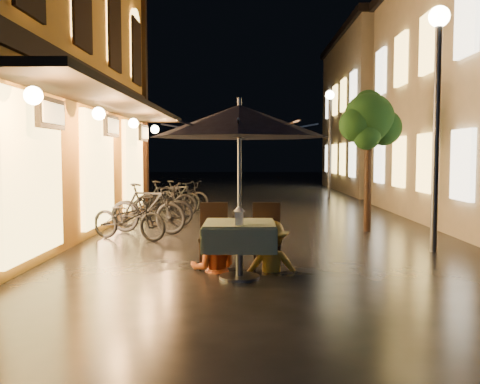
{
  "coord_description": "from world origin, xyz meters",
  "views": [
    {
      "loc": [
        -0.28,
        -7.33,
        1.7
      ],
      "look_at": [
        -0.38,
        0.52,
        1.15
      ],
      "focal_mm": 40.0,
      "sensor_mm": 36.0,
      "label": 1
    }
  ],
  "objects_px": {
    "cafe_table": "(239,236)",
    "person_orange": "(214,222)",
    "patio_umbrella": "(239,121)",
    "table_lantern": "(239,214)",
    "person_yellow": "(271,222)",
    "streetlamp_near": "(437,84)",
    "bicycle_0": "(129,218)"
  },
  "relations": [
    {
      "from": "person_yellow",
      "to": "streetlamp_near",
      "type": "bearing_deg",
      "value": -155.92
    },
    {
      "from": "cafe_table",
      "to": "patio_umbrella",
      "type": "distance_m",
      "value": 1.56
    },
    {
      "from": "person_yellow",
      "to": "bicycle_0",
      "type": "relative_size",
      "value": 0.83
    },
    {
      "from": "patio_umbrella",
      "to": "bicycle_0",
      "type": "relative_size",
      "value": 1.44
    },
    {
      "from": "table_lantern",
      "to": "person_yellow",
      "type": "relative_size",
      "value": 0.18
    },
    {
      "from": "person_yellow",
      "to": "patio_umbrella",
      "type": "bearing_deg",
      "value": 44.25
    },
    {
      "from": "streetlamp_near",
      "to": "patio_umbrella",
      "type": "distance_m",
      "value": 4.04
    },
    {
      "from": "cafe_table",
      "to": "patio_umbrella",
      "type": "height_order",
      "value": "patio_umbrella"
    },
    {
      "from": "streetlamp_near",
      "to": "person_orange",
      "type": "height_order",
      "value": "streetlamp_near"
    },
    {
      "from": "streetlamp_near",
      "to": "table_lantern",
      "type": "relative_size",
      "value": 16.92
    },
    {
      "from": "cafe_table",
      "to": "bicycle_0",
      "type": "bearing_deg",
      "value": 124.31
    },
    {
      "from": "table_lantern",
      "to": "streetlamp_near",
      "type": "bearing_deg",
      "value": 35.18
    },
    {
      "from": "streetlamp_near",
      "to": "person_yellow",
      "type": "xyz_separation_m",
      "value": [
        -2.92,
        -1.57,
        -2.21
      ]
    },
    {
      "from": "table_lantern",
      "to": "cafe_table",
      "type": "bearing_deg",
      "value": 90.0
    },
    {
      "from": "table_lantern",
      "to": "bicycle_0",
      "type": "relative_size",
      "value": 0.15
    },
    {
      "from": "cafe_table",
      "to": "person_orange",
      "type": "height_order",
      "value": "person_orange"
    },
    {
      "from": "table_lantern",
      "to": "person_yellow",
      "type": "bearing_deg",
      "value": 60.67
    },
    {
      "from": "bicycle_0",
      "to": "person_orange",
      "type": "bearing_deg",
      "value": -123.51
    },
    {
      "from": "table_lantern",
      "to": "person_orange",
      "type": "distance_m",
      "value": 0.91
    },
    {
      "from": "patio_umbrella",
      "to": "person_yellow",
      "type": "xyz_separation_m",
      "value": [
        0.46,
        0.51,
        -1.44
      ]
    },
    {
      "from": "person_orange",
      "to": "person_yellow",
      "type": "bearing_deg",
      "value": 178.39
    },
    {
      "from": "streetlamp_near",
      "to": "person_orange",
      "type": "distance_m",
      "value": 4.63
    },
    {
      "from": "cafe_table",
      "to": "person_yellow",
      "type": "height_order",
      "value": "person_yellow"
    },
    {
      "from": "streetlamp_near",
      "to": "person_orange",
      "type": "bearing_deg",
      "value": -157.18
    },
    {
      "from": "table_lantern",
      "to": "person_orange",
      "type": "xyz_separation_m",
      "value": [
        -0.38,
        0.8,
        -0.2
      ]
    },
    {
      "from": "cafe_table",
      "to": "streetlamp_near",
      "type": "bearing_deg",
      "value": 31.67
    },
    {
      "from": "person_yellow",
      "to": "bicycle_0",
      "type": "distance_m",
      "value": 3.89
    },
    {
      "from": "patio_umbrella",
      "to": "cafe_table",
      "type": "bearing_deg",
      "value": -90.0
    },
    {
      "from": "streetlamp_near",
      "to": "patio_umbrella",
      "type": "relative_size",
      "value": 1.72
    },
    {
      "from": "person_yellow",
      "to": "bicycle_0",
      "type": "bearing_deg",
      "value": -49.98
    },
    {
      "from": "patio_umbrella",
      "to": "person_orange",
      "type": "xyz_separation_m",
      "value": [
        -0.38,
        0.5,
        -1.43
      ]
    },
    {
      "from": "streetlamp_near",
      "to": "cafe_table",
      "type": "height_order",
      "value": "streetlamp_near"
    }
  ]
}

